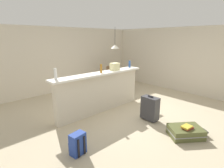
# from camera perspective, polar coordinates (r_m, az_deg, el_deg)

# --- Properties ---
(ground_plane) EXTENTS (13.00, 13.00, 0.05)m
(ground_plane) POSITION_cam_1_polar(r_m,az_deg,el_deg) (5.37, 3.75, -8.41)
(ground_plane) COLOR #BCAD8E
(wall_back) EXTENTS (6.60, 0.10, 2.50)m
(wall_back) POSITION_cam_1_polar(r_m,az_deg,el_deg) (7.42, -13.54, 7.92)
(wall_back) COLOR beige
(wall_back) RESTS_ON ground_plane
(wall_right) EXTENTS (0.10, 6.00, 2.50)m
(wall_right) POSITION_cam_1_polar(r_m,az_deg,el_deg) (7.64, 18.38, 7.78)
(wall_right) COLOR beige
(wall_right) RESTS_ON ground_plane
(partition_half_wall) EXTENTS (2.80, 0.20, 1.10)m
(partition_half_wall) POSITION_cam_1_polar(r_m,az_deg,el_deg) (5.05, -3.71, -2.98)
(partition_half_wall) COLOR beige
(partition_half_wall) RESTS_ON ground_plane
(bar_countertop) EXTENTS (2.96, 0.40, 0.05)m
(bar_countertop) POSITION_cam_1_polar(r_m,az_deg,el_deg) (4.91, -3.82, 3.42)
(bar_countertop) COLOR white
(bar_countertop) RESTS_ON partition_half_wall
(bottle_white) EXTENTS (0.07, 0.07, 0.26)m
(bottle_white) POSITION_cam_1_polar(r_m,az_deg,el_deg) (4.28, -17.99, 3.18)
(bottle_white) COLOR silver
(bottle_white) RESTS_ON bar_countertop
(bottle_amber) EXTENTS (0.06, 0.06, 0.24)m
(bottle_amber) POSITION_cam_1_polar(r_m,az_deg,el_deg) (4.87, -3.59, 5.08)
(bottle_amber) COLOR #9E661E
(bottle_amber) RESTS_ON bar_countertop
(bottle_blue) EXTENTS (0.07, 0.07, 0.22)m
(bottle_blue) POSITION_cam_1_polar(r_m,az_deg,el_deg) (5.79, 5.76, 6.51)
(bottle_blue) COLOR #284C89
(bottle_blue) RESTS_ON bar_countertop
(grocery_bag) EXTENTS (0.26, 0.18, 0.22)m
(grocery_bag) POSITION_cam_1_polar(r_m,az_deg,el_deg) (5.24, 0.89, 5.69)
(grocery_bag) COLOR beige
(grocery_bag) RESTS_ON bar_countertop
(dining_table) EXTENTS (1.10, 0.80, 0.74)m
(dining_table) POSITION_cam_1_polar(r_m,az_deg,el_deg) (7.27, 1.04, 3.38)
(dining_table) COLOR #332319
(dining_table) RESTS_ON ground_plane
(dining_chair_near_partition) EXTENTS (0.46, 0.46, 0.93)m
(dining_chair_near_partition) POSITION_cam_1_polar(r_m,az_deg,el_deg) (6.86, 3.41, 1.54)
(dining_chair_near_partition) COLOR #9E754C
(dining_chair_near_partition) RESTS_ON ground_plane
(dining_chair_far_side) EXTENTS (0.44, 0.44, 0.93)m
(dining_chair_far_side) POSITION_cam_1_polar(r_m,az_deg,el_deg) (7.71, -1.27, 3.05)
(dining_chair_far_side) COLOR #9E754C
(dining_chair_far_side) RESTS_ON ground_plane
(pendant_lamp) EXTENTS (0.34, 0.34, 0.86)m
(pendant_lamp) POSITION_cam_1_polar(r_m,az_deg,el_deg) (7.11, 0.96, 12.12)
(pendant_lamp) COLOR black
(suitcase_flat_olive) EXTENTS (0.86, 0.81, 0.22)m
(suitcase_flat_olive) POSITION_cam_1_polar(r_m,az_deg,el_deg) (4.25, 22.92, -14.21)
(suitcase_flat_olive) COLOR #51562D
(suitcase_flat_olive) RESTS_ON ground_plane
(suitcase_upright_charcoal) EXTENTS (0.24, 0.44, 0.67)m
(suitcase_upright_charcoal) POSITION_cam_1_polar(r_m,az_deg,el_deg) (4.67, 12.29, -7.69)
(suitcase_upright_charcoal) COLOR #38383D
(suitcase_upright_charcoal) RESTS_ON ground_plane
(backpack_blue) EXTENTS (0.30, 0.28, 0.42)m
(backpack_blue) POSITION_cam_1_polar(r_m,az_deg,el_deg) (3.45, -11.21, -18.68)
(backpack_blue) COLOR #233D93
(backpack_blue) RESTS_ON ground_plane
(book_stack) EXTENTS (0.27, 0.20, 0.06)m
(book_stack) POSITION_cam_1_polar(r_m,az_deg,el_deg) (4.15, 23.33, -12.82)
(book_stack) COLOR #AD2D2D
(book_stack) RESTS_ON suitcase_flat_olive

